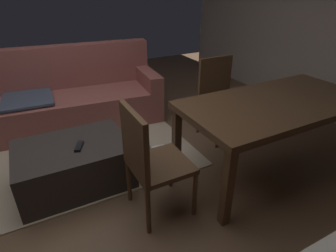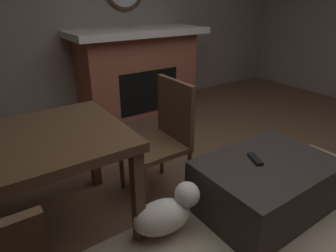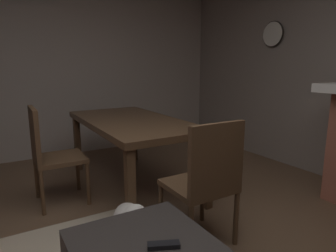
{
  "view_description": "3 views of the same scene",
  "coord_description": "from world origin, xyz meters",
  "px_view_note": "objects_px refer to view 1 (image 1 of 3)",
  "views": [
    {
      "loc": [
        -0.27,
        -2.24,
        1.69
      ],
      "look_at": [
        0.77,
        -0.26,
        0.51
      ],
      "focal_mm": 29.46,
      "sensor_mm": 36.0,
      "label": 1
    },
    {
      "loc": [
        1.53,
        1.04,
        1.49
      ],
      "look_at": [
        0.45,
        -0.52,
        0.65
      ],
      "focal_mm": 30.76,
      "sensor_mm": 36.0,
      "label": 2
    },
    {
      "loc": [
        -1.15,
        0.56,
        1.29
      ],
      "look_at": [
        0.44,
        -0.38,
        0.91
      ],
      "focal_mm": 31.52,
      "sensor_mm": 36.0,
      "label": 3
    }
  ],
  "objects_px": {
    "potted_plant": "(211,72)",
    "dining_table": "(276,108)",
    "couch": "(68,99)",
    "ottoman_coffee_table": "(75,165)",
    "small_dog": "(157,155)",
    "dining_chair_west": "(149,158)",
    "dining_chair_north": "(219,93)",
    "tv_remote": "(79,146)"
  },
  "relations": [
    {
      "from": "potted_plant",
      "to": "dining_table",
      "type": "bearing_deg",
      "value": -112.2
    },
    {
      "from": "couch",
      "to": "ottoman_coffee_table",
      "type": "relative_size",
      "value": 2.44
    },
    {
      "from": "ottoman_coffee_table",
      "to": "small_dog",
      "type": "distance_m",
      "value": 0.77
    },
    {
      "from": "small_dog",
      "to": "ottoman_coffee_table",
      "type": "bearing_deg",
      "value": 166.01
    },
    {
      "from": "small_dog",
      "to": "dining_table",
      "type": "bearing_deg",
      "value": -24.78
    },
    {
      "from": "ottoman_coffee_table",
      "to": "dining_chair_west",
      "type": "xyz_separation_m",
      "value": [
        0.47,
        -0.65,
        0.32
      ]
    },
    {
      "from": "dining_table",
      "to": "dining_chair_west",
      "type": "distance_m",
      "value": 1.28
    },
    {
      "from": "potted_plant",
      "to": "dining_chair_north",
      "type": "bearing_deg",
      "value": -122.76
    },
    {
      "from": "ottoman_coffee_table",
      "to": "small_dog",
      "type": "bearing_deg",
      "value": -13.99
    },
    {
      "from": "tv_remote",
      "to": "ottoman_coffee_table",
      "type": "bearing_deg",
      "value": 154.67
    },
    {
      "from": "ottoman_coffee_table",
      "to": "potted_plant",
      "type": "relative_size",
      "value": 2.06
    },
    {
      "from": "couch",
      "to": "dining_chair_north",
      "type": "bearing_deg",
      "value": -36.63
    },
    {
      "from": "tv_remote",
      "to": "dining_chair_west",
      "type": "height_order",
      "value": "dining_chair_west"
    },
    {
      "from": "dining_chair_north",
      "to": "small_dog",
      "type": "relative_size",
      "value": 1.93
    },
    {
      "from": "couch",
      "to": "tv_remote",
      "type": "distance_m",
      "value": 1.42
    },
    {
      "from": "ottoman_coffee_table",
      "to": "dining_chair_north",
      "type": "height_order",
      "value": "dining_chair_north"
    },
    {
      "from": "couch",
      "to": "potted_plant",
      "type": "bearing_deg",
      "value": 6.71
    },
    {
      "from": "tv_remote",
      "to": "dining_chair_west",
      "type": "xyz_separation_m",
      "value": [
        0.41,
        -0.58,
        0.1
      ]
    },
    {
      "from": "potted_plant",
      "to": "small_dog",
      "type": "relative_size",
      "value": 0.98
    },
    {
      "from": "couch",
      "to": "tv_remote",
      "type": "height_order",
      "value": "couch"
    },
    {
      "from": "dining_table",
      "to": "dining_chair_west",
      "type": "relative_size",
      "value": 1.9
    },
    {
      "from": "couch",
      "to": "dining_chair_north",
      "type": "relative_size",
      "value": 2.55
    },
    {
      "from": "dining_chair_north",
      "to": "dining_chair_west",
      "type": "bearing_deg",
      "value": -146.8
    },
    {
      "from": "couch",
      "to": "dining_table",
      "type": "height_order",
      "value": "couch"
    },
    {
      "from": "dining_table",
      "to": "dining_chair_west",
      "type": "bearing_deg",
      "value": -179.99
    },
    {
      "from": "couch",
      "to": "potted_plant",
      "type": "height_order",
      "value": "couch"
    },
    {
      "from": "dining_chair_west",
      "to": "dining_chair_north",
      "type": "relative_size",
      "value": 1.0
    },
    {
      "from": "tv_remote",
      "to": "small_dog",
      "type": "relative_size",
      "value": 0.33
    },
    {
      "from": "ottoman_coffee_table",
      "to": "small_dog",
      "type": "relative_size",
      "value": 2.01
    },
    {
      "from": "couch",
      "to": "dining_chair_west",
      "type": "bearing_deg",
      "value": -82.16
    },
    {
      "from": "dining_table",
      "to": "dining_chair_north",
      "type": "xyz_separation_m",
      "value": [
        0.0,
        0.83,
        -0.14
      ]
    },
    {
      "from": "dining_chair_west",
      "to": "dining_chair_north",
      "type": "height_order",
      "value": "same"
    },
    {
      "from": "ottoman_coffee_table",
      "to": "small_dog",
      "type": "height_order",
      "value": "ottoman_coffee_table"
    },
    {
      "from": "ottoman_coffee_table",
      "to": "tv_remote",
      "type": "height_order",
      "value": "tv_remote"
    },
    {
      "from": "couch",
      "to": "potted_plant",
      "type": "distance_m",
      "value": 2.5
    },
    {
      "from": "couch",
      "to": "ottoman_coffee_table",
      "type": "bearing_deg",
      "value": -98.26
    },
    {
      "from": "ottoman_coffee_table",
      "to": "tv_remote",
      "type": "distance_m",
      "value": 0.24
    },
    {
      "from": "dining_chair_west",
      "to": "couch",
      "type": "bearing_deg",
      "value": 97.84
    },
    {
      "from": "couch",
      "to": "dining_chair_north",
      "type": "distance_m",
      "value": 1.94
    },
    {
      "from": "couch",
      "to": "dining_chair_north",
      "type": "xyz_separation_m",
      "value": [
        1.55,
        -1.15,
        0.19
      ]
    },
    {
      "from": "dining_chair_west",
      "to": "small_dog",
      "type": "bearing_deg",
      "value": 58.47
    },
    {
      "from": "couch",
      "to": "small_dog",
      "type": "relative_size",
      "value": 4.91
    }
  ]
}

